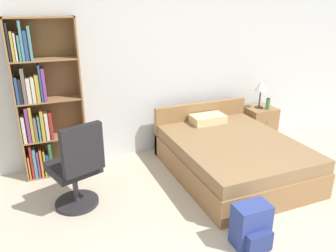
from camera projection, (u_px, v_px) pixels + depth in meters
name	position (u px, v px, depth m)	size (l,w,h in m)	color
wall_back	(158.00, 66.00, 4.75)	(9.00, 0.06, 2.60)	silver
bookshelf	(41.00, 105.00, 4.10)	(0.79, 0.29, 2.02)	olive
bed	(230.00, 155.00, 4.40)	(1.51, 1.93, 0.74)	olive
office_chair	(77.00, 169.00, 3.53)	(0.62, 0.68, 1.04)	#232326
nightstand	(259.00, 123.00, 5.47)	(0.47, 0.44, 0.55)	olive
table_lamp	(261.00, 87.00, 5.25)	(0.20, 0.20, 0.45)	#333333
water_bottle	(268.00, 104.00, 5.27)	(0.07, 0.07, 0.19)	#3F8C4C
backpack_blue	(252.00, 226.00, 3.08)	(0.34, 0.29, 0.43)	navy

